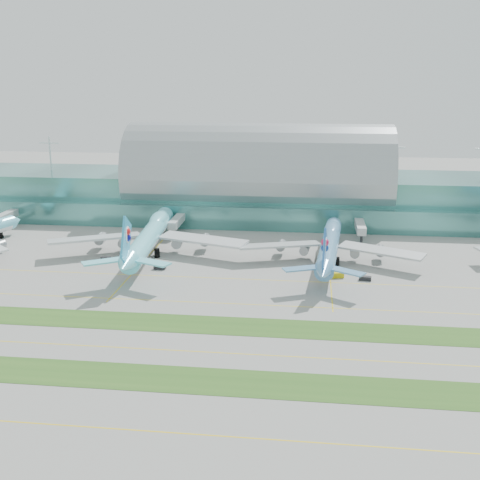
# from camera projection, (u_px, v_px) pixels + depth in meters

# --- Properties ---
(ground) EXTENTS (700.00, 700.00, 0.00)m
(ground) POSITION_uv_depth(u_px,v_px,m) (215.00, 328.00, 157.74)
(ground) COLOR gray
(ground) RESTS_ON ground
(terminal) EXTENTS (340.00, 69.10, 36.00)m
(terminal) POSITION_uv_depth(u_px,v_px,m) (259.00, 187.00, 277.22)
(terminal) COLOR #3D7A75
(terminal) RESTS_ON ground
(grass_strip_near) EXTENTS (420.00, 12.00, 0.08)m
(grass_strip_near) POSITION_uv_depth(u_px,v_px,m) (195.00, 380.00, 130.92)
(grass_strip_near) COLOR #2D591E
(grass_strip_near) RESTS_ON ground
(grass_strip_far) EXTENTS (420.00, 12.00, 0.08)m
(grass_strip_far) POSITION_uv_depth(u_px,v_px,m) (217.00, 325.00, 159.64)
(grass_strip_far) COLOR #2D591E
(grass_strip_far) RESTS_ON ground
(taxiline_a) EXTENTS (420.00, 0.35, 0.01)m
(taxiline_a) POSITION_uv_depth(u_px,v_px,m) (175.00, 433.00, 111.79)
(taxiline_a) COLOR yellow
(taxiline_a) RESTS_ON ground
(taxiline_b) EXTENTS (420.00, 0.35, 0.01)m
(taxiline_b) POSITION_uv_depth(u_px,v_px,m) (206.00, 352.00, 144.33)
(taxiline_b) COLOR yellow
(taxiline_b) RESTS_ON ground
(taxiline_c) EXTENTS (420.00, 0.35, 0.01)m
(taxiline_c) POSITION_uv_depth(u_px,v_px,m) (225.00, 303.00, 174.96)
(taxiline_c) COLOR yellow
(taxiline_c) RESTS_ON ground
(taxiline_d) EXTENTS (420.00, 0.35, 0.01)m
(taxiline_d) POSITION_uv_depth(u_px,v_px,m) (235.00, 279.00, 196.02)
(taxiline_d) COLOR yellow
(taxiline_d) RESTS_ON ground
(airliner_b) EXTENTS (73.74, 83.92, 23.09)m
(airliner_b) POSITION_uv_depth(u_px,v_px,m) (150.00, 235.00, 221.88)
(airliner_b) COLOR #70E6F8
(airliner_b) RESTS_ON ground
(airliner_c) EXTENTS (65.71, 74.83, 20.58)m
(airliner_c) POSITION_uv_depth(u_px,v_px,m) (330.00, 244.00, 212.63)
(airliner_c) COLOR #5B97C8
(airliner_c) RESTS_ON ground
(gse_c) EXTENTS (3.57, 2.00, 1.50)m
(gse_c) POSITION_uv_depth(u_px,v_px,m) (106.00, 259.00, 214.46)
(gse_c) COLOR black
(gse_c) RESTS_ON ground
(gse_d) EXTENTS (3.98, 2.12, 1.75)m
(gse_d) POSITION_uv_depth(u_px,v_px,m) (160.00, 267.00, 205.51)
(gse_d) COLOR black
(gse_d) RESTS_ON ground
(gse_e) EXTENTS (4.42, 2.80, 1.78)m
(gse_e) POSITION_uv_depth(u_px,v_px,m) (337.00, 275.00, 196.92)
(gse_e) COLOR #C3B20B
(gse_e) RESTS_ON ground
(gse_f) EXTENTS (4.07, 2.24, 1.35)m
(gse_f) POSITION_uv_depth(u_px,v_px,m) (365.00, 278.00, 194.34)
(gse_f) COLOR black
(gse_f) RESTS_ON ground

